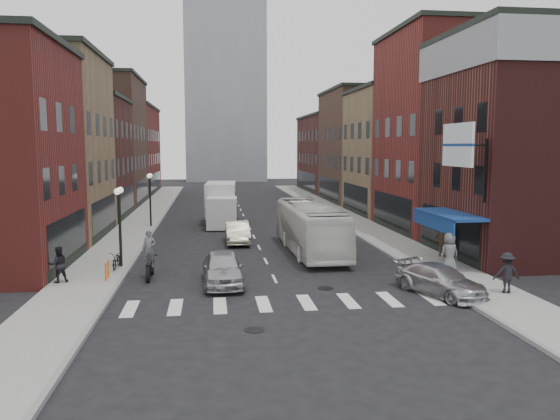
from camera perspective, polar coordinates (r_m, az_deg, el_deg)
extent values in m
plane|color=black|center=(24.62, -0.31, -7.76)|extent=(160.00, 160.00, 0.00)
cube|color=gray|center=(46.41, -14.17, -1.04)|extent=(3.00, 74.00, 0.15)
cube|color=gray|center=(47.46, 6.66, -0.72)|extent=(3.00, 74.00, 0.15)
cube|color=gray|center=(46.26, -12.32, -1.11)|extent=(0.20, 74.00, 0.16)
cube|color=gray|center=(47.13, 4.89, -0.84)|extent=(0.20, 74.00, 0.16)
cube|color=silver|center=(21.75, 0.67, -9.71)|extent=(12.00, 2.20, 0.01)
cube|color=black|center=(29.40, -21.24, -2.66)|extent=(0.08, 7.20, 2.20)
cube|color=olive|center=(39.56, -25.25, 5.84)|extent=(10.00, 10.00, 12.00)
cube|color=black|center=(38.60, -17.88, -0.40)|extent=(0.08, 8.00, 2.20)
cube|color=black|center=(40.02, -25.70, 14.67)|extent=(10.30, 10.20, 0.30)
cube|color=#3E1616|center=(49.19, -21.62, 4.88)|extent=(10.00, 10.00, 10.00)
cube|color=black|center=(48.41, -15.73, 1.04)|extent=(0.08, 8.00, 2.20)
cube|color=black|center=(49.34, -21.88, 10.86)|extent=(10.30, 10.20, 0.30)
cube|color=brown|center=(59.90, -19.09, 6.65)|extent=(10.00, 12.00, 13.00)
cube|color=black|center=(59.27, -14.19, 2.07)|extent=(0.08, 9.60, 2.20)
cube|color=black|center=(60.31, -19.34, 12.98)|extent=(10.30, 12.20, 0.30)
cube|color=maroon|center=(73.67, -16.85, 5.89)|extent=(10.00, 16.00, 11.00)
cube|color=black|center=(73.15, -12.89, 2.94)|extent=(0.08, 12.80, 2.20)
cube|color=black|center=(73.84, -17.00, 10.27)|extent=(10.30, 16.20, 0.30)
cube|color=#3E1616|center=(33.37, 25.27, 5.80)|extent=(10.00, 9.00, 12.00)
cube|color=black|center=(31.32, 17.16, -1.96)|extent=(0.08, 7.20, 2.20)
cube|color=black|center=(33.91, 25.81, 16.24)|extent=(10.30, 9.20, 0.30)
cube|color=maroon|center=(41.71, 18.27, 7.52)|extent=(10.00, 10.00, 14.00)
cube|color=black|center=(40.08, 11.55, 0.03)|extent=(0.08, 8.00, 2.20)
cube|color=black|center=(42.47, 18.64, 17.21)|extent=(10.30, 10.20, 0.30)
cube|color=olive|center=(50.92, 13.35, 5.77)|extent=(10.00, 10.00, 11.00)
cube|color=black|center=(49.59, 7.83, 1.36)|extent=(0.08, 8.00, 2.20)
cube|color=black|center=(51.16, 13.52, 12.11)|extent=(10.30, 10.20, 0.30)
cube|color=brown|center=(61.34, 9.73, 6.44)|extent=(10.00, 12.00, 12.00)
cube|color=black|center=(60.24, 5.11, 2.32)|extent=(0.08, 9.60, 2.20)
cube|color=black|center=(61.63, 9.84, 12.17)|extent=(10.30, 12.20, 0.30)
cube|color=#3E1616|center=(74.85, 6.57, 5.75)|extent=(10.00, 16.00, 10.00)
cube|color=black|center=(73.95, 2.78, 3.14)|extent=(0.08, 12.80, 2.20)
cube|color=black|center=(74.95, 6.62, 9.69)|extent=(10.30, 16.20, 0.30)
cube|color=navy|center=(28.99, 17.21, -0.43)|extent=(1.80, 5.00, 0.15)
cube|color=navy|center=(28.69, 15.64, -1.16)|extent=(0.10, 5.00, 0.70)
cylinder|color=black|center=(27.37, 20.64, 3.87)|extent=(0.12, 0.12, 3.00)
cylinder|color=black|center=(27.03, 19.42, 6.43)|extent=(1.40, 0.08, 0.08)
cube|color=silver|center=(26.72, 18.07, 6.48)|extent=(0.12, 3.00, 2.00)
cube|color=#9399A0|center=(103.44, -5.83, 17.14)|extent=(14.00, 14.00, 50.00)
cylinder|color=black|center=(28.33, -16.37, -1.99)|extent=(0.14, 0.14, 4.00)
cylinder|color=black|center=(28.11, -16.50, 2.04)|extent=(0.06, 0.90, 0.06)
sphere|color=white|center=(27.67, -16.64, 1.86)|extent=(0.32, 0.32, 0.32)
sphere|color=white|center=(28.56, -16.35, 2.01)|extent=(0.32, 0.32, 0.32)
cylinder|color=black|center=(42.11, -13.40, 0.85)|extent=(0.14, 0.14, 4.00)
cylinder|color=black|center=(41.96, -13.47, 3.57)|extent=(0.06, 0.90, 0.06)
sphere|color=white|center=(41.52, -13.54, 3.47)|extent=(0.32, 0.32, 0.32)
sphere|color=white|center=(42.41, -13.41, 3.53)|extent=(0.32, 0.32, 0.32)
cylinder|color=#D8590C|center=(25.72, -17.75, -6.19)|extent=(0.08, 0.08, 0.80)
cylinder|color=#D8590C|center=(26.30, -17.51, -5.90)|extent=(0.08, 0.08, 0.80)
cube|color=silver|center=(40.61, -6.09, -0.30)|extent=(2.34, 2.51, 2.29)
cube|color=black|center=(40.58, -6.09, 0.02)|extent=(2.31, 1.41, 1.01)
cube|color=silver|center=(43.99, -6.20, 1.13)|extent=(2.57, 4.89, 2.66)
cube|color=navy|center=(43.99, -6.20, 1.13)|extent=(2.43, 1.97, 1.10)
cube|color=black|center=(43.98, -6.17, -0.85)|extent=(2.37, 6.06, 0.32)
cylinder|color=black|center=(40.89, -7.55, -1.44)|extent=(0.26, 0.82, 0.82)
cylinder|color=black|center=(40.93, -4.60, -1.39)|extent=(0.26, 0.82, 0.82)
cylinder|color=black|center=(43.98, -7.54, -0.87)|extent=(0.26, 0.82, 0.82)
cylinder|color=black|center=(44.01, -4.80, -0.83)|extent=(0.26, 0.82, 0.82)
cylinder|color=black|center=(45.79, -7.53, -0.57)|extent=(0.26, 0.82, 0.82)
cylinder|color=black|center=(45.83, -4.90, -0.53)|extent=(0.26, 0.82, 0.82)
cylinder|color=black|center=(27.07, -13.25, -5.86)|extent=(0.15, 0.69, 0.69)
cylinder|color=black|center=(25.55, -13.61, -6.62)|extent=(0.15, 0.69, 0.69)
cube|color=black|center=(26.26, -13.44, -5.74)|extent=(0.26, 1.25, 0.36)
cube|color=black|center=(26.73, -13.33, -4.61)|extent=(0.57, 0.06, 0.06)
imported|color=#55585C|center=(25.99, -13.51, -3.94)|extent=(0.63, 0.41, 1.72)
imported|color=silver|center=(31.63, 3.18, -1.84)|extent=(2.67, 10.53, 2.92)
imported|color=#AFAFB4|center=(24.54, -6.02, -6.06)|extent=(1.88, 4.41, 1.49)
imported|color=beige|center=(34.83, -4.47, -2.36)|extent=(1.46, 4.16, 1.37)
imported|color=silver|center=(23.72, 16.41, -7.06)|extent=(3.23, 4.57, 1.23)
imported|color=black|center=(28.18, -16.69, -5.01)|extent=(0.60, 1.61, 0.84)
imported|color=black|center=(26.05, -22.14, -5.29)|extent=(0.90, 0.71, 1.61)
imported|color=black|center=(24.31, 22.61, -6.07)|extent=(1.13, 0.64, 1.68)
imported|color=#8C6947|center=(30.96, 16.65, -3.17)|extent=(1.11, 0.89, 1.69)
imported|color=slate|center=(26.83, 17.29, -4.37)|extent=(1.07, 0.80, 1.97)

